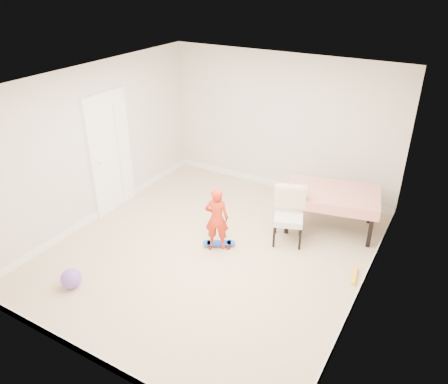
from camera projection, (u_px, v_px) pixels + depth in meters
The scene contains 17 objects.
ground at pixel (212, 250), 6.77m from camera, with size 5.00×5.00×0.00m, color tan.
ceiling at pixel (209, 84), 5.57m from camera, with size 4.50×5.00×0.04m, color white.
wall_back at pixel (281, 124), 8.07m from camera, with size 4.50×0.04×2.60m, color beige.
wall_front at pixel (78, 268), 4.27m from camera, with size 4.50×0.04×2.60m, color beige.
wall_left at pixel (95, 145), 7.16m from camera, with size 0.04×5.00×2.60m, color beige.
wall_right at pixel (371, 214), 5.18m from camera, with size 0.04×5.00×2.60m, color beige.
door at pixel (110, 154), 7.51m from camera, with size 0.10×0.94×2.11m, color white.
baseboard_back at pixel (277, 184), 8.66m from camera, with size 4.50×0.02×0.12m, color white.
baseboard_front at pixel (95, 358), 4.84m from camera, with size 4.50×0.02×0.12m, color white.
baseboard_left at pixel (104, 210), 7.74m from camera, with size 0.02×5.00×0.12m, color white.
baseboard_right at pixel (357, 295), 5.76m from camera, with size 0.02×5.00×0.12m, color white.
dining_table at pixel (330, 210), 7.19m from camera, with size 1.47×0.93×0.69m, color #B60E09, non-canonical shape.
dining_chair at pixel (289, 217), 6.78m from camera, with size 0.49×0.57×0.90m, color silver, non-canonical shape.
skateboard at pixel (219, 244), 6.84m from camera, with size 0.51×0.19×0.08m, color blue, non-canonical shape.
child at pixel (217, 220), 6.59m from camera, with size 0.37×0.24×1.00m, color red.
balloon at pixel (71, 279), 5.94m from camera, with size 0.28×0.28×0.28m, color #7E53C7.
foam_toy at pixel (355, 276), 6.17m from camera, with size 0.06×0.06×0.40m, color yellow.
Camera 1 is at (2.95, -4.74, 3.95)m, focal length 35.00 mm.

